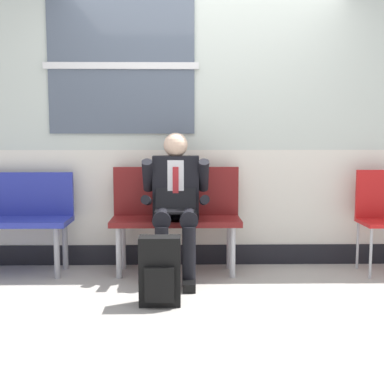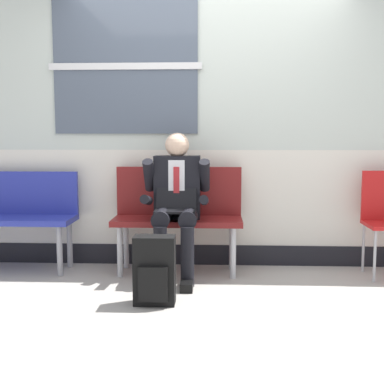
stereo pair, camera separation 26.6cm
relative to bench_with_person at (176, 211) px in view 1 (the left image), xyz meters
name	(u,v)px [view 1 (the left image)]	position (x,y,z in m)	size (l,w,h in m)	color
ground_plane	(210,287)	(0.28, -0.50, -0.55)	(18.00, 18.00, 0.00)	#9E9991
station_wall	(204,125)	(0.26, 0.27, 0.77)	(6.89, 0.17, 2.65)	beige
bench_with_person	(176,211)	(0.00, 0.00, 0.00)	(1.14, 0.42, 0.94)	maroon
person_seated	(176,201)	(0.00, -0.20, 0.12)	(0.57, 0.70, 1.24)	black
backpack	(160,272)	(-0.10, -0.91, -0.30)	(0.30, 0.20, 0.50)	black
folding_chair	(380,211)	(1.82, -0.04, 0.00)	(0.38, 0.38, 0.91)	red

